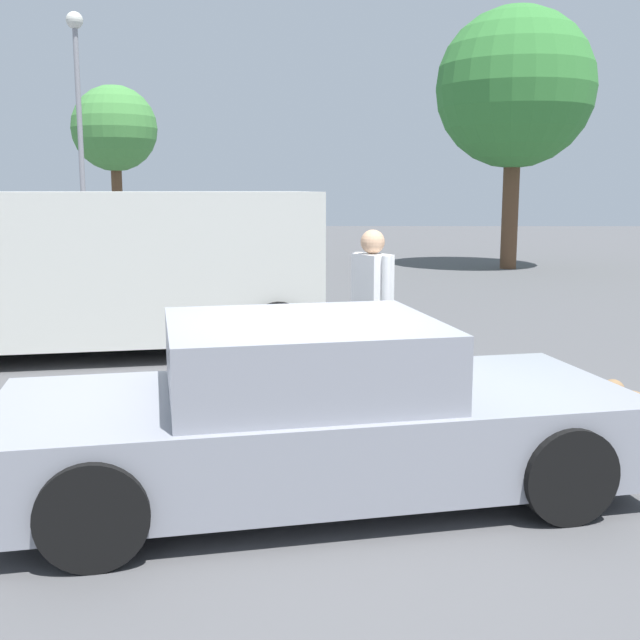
% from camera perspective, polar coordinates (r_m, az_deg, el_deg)
% --- Properties ---
extents(ground_plane, '(80.00, 80.00, 0.00)m').
position_cam_1_polar(ground_plane, '(5.82, 0.81, -11.79)').
color(ground_plane, '#515154').
extents(sedan_foreground, '(4.60, 2.64, 1.24)m').
position_cam_1_polar(sedan_foreground, '(5.45, -0.49, -6.91)').
color(sedan_foreground, gray).
rests_on(sedan_foreground, ground_plane).
extents(dog, '(0.40, 0.63, 0.42)m').
position_cam_1_polar(dog, '(7.44, 21.69, -5.67)').
color(dog, olive).
rests_on(dog, ground_plane).
extents(van_white, '(5.44, 3.14, 2.09)m').
position_cam_1_polar(van_white, '(10.45, -14.62, 3.86)').
color(van_white, silver).
rests_on(van_white, ground_plane).
extents(suv_dark, '(4.98, 2.98, 1.80)m').
position_cam_1_polar(suv_dark, '(14.35, -16.46, 4.69)').
color(suv_dark, '#2D384C').
rests_on(suv_dark, ground_plane).
extents(pedestrian, '(0.41, 0.50, 1.73)m').
position_cam_1_polar(pedestrian, '(7.66, 3.84, 1.43)').
color(pedestrian, navy).
rests_on(pedestrian, ground_plane).
extents(light_post_near, '(0.44, 0.44, 6.70)m').
position_cam_1_polar(light_post_near, '(22.38, -17.32, 15.31)').
color(light_post_near, gray).
rests_on(light_post_near, ground_plane).
extents(tree_back_left, '(4.12, 4.12, 6.78)m').
position_cam_1_polar(tree_back_left, '(21.69, 14.12, 16.12)').
color(tree_back_left, brown).
rests_on(tree_back_left, ground_plane).
extents(tree_back_center, '(3.20, 3.20, 5.99)m').
position_cam_1_polar(tree_back_center, '(31.16, -14.85, 13.36)').
color(tree_back_center, brown).
rests_on(tree_back_center, ground_plane).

